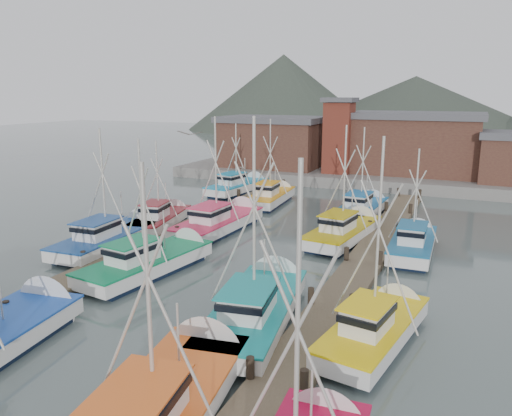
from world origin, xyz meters
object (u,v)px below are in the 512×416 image
at_px(boat_12, 272,196).
at_px(boat_1, 166,403).
at_px(boat_8, 222,221).
at_px(lookout_tower, 339,135).
at_px(boat_4, 153,261).

bearing_deg(boat_12, boat_1, -77.64).
relative_size(boat_8, boat_12, 1.15).
distance_m(boat_1, boat_8, 22.94).
relative_size(boat_1, boat_12, 1.19).
xyz_separation_m(lookout_tower, boat_1, (6.34, -44.80, -4.87)).
xyz_separation_m(boat_1, boat_12, (-9.08, 31.36, -0.00)).
bearing_deg(boat_4, boat_12, 99.74).
relative_size(lookout_tower, boat_12, 0.99).
bearing_deg(boat_4, boat_1, -45.28).
bearing_deg(boat_1, boat_12, 97.66).
height_order(boat_8, boat_12, boat_8).
distance_m(lookout_tower, boat_12, 14.55).
distance_m(lookout_tower, boat_1, 45.50).
bearing_deg(boat_12, boat_4, -91.98).
height_order(boat_1, boat_12, boat_1).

